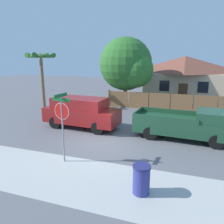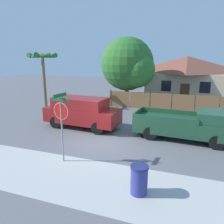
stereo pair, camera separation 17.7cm
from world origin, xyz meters
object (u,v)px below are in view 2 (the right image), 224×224
object	(u,v)px
house	(186,77)
stop_sign	(61,116)
trash_bin	(139,180)
oak_tree	(129,65)
palm_tree	(43,61)
orange_pickup	(188,125)
red_suv	(82,112)

from	to	relation	value
house	stop_sign	world-z (taller)	house
trash_bin	oak_tree	bearing A→B (deg)	106.62
palm_tree	orange_pickup	world-z (taller)	palm_tree
red_suv	trash_bin	xyz separation A→B (m)	(5.19, -5.93, -0.56)
house	red_suv	size ratio (longest dim) A/B	1.77
stop_sign	red_suv	bearing A→B (deg)	113.56
stop_sign	palm_tree	bearing A→B (deg)	135.79
house	oak_tree	size ratio (longest dim) A/B	1.38
orange_pickup	oak_tree	bearing A→B (deg)	128.14
house	trash_bin	distance (m)	19.61
red_suv	stop_sign	bearing A→B (deg)	-68.82
oak_tree	trash_bin	distance (m)	15.31
red_suv	trash_bin	bearing A→B (deg)	-45.05
house	orange_pickup	distance (m)	13.68
orange_pickup	trash_bin	xyz separation A→B (m)	(-1.47, -5.92, -0.36)
red_suv	orange_pickup	xyz separation A→B (m)	(6.65, -0.02, -0.20)
palm_tree	stop_sign	bearing A→B (deg)	-50.39
house	orange_pickup	xyz separation A→B (m)	(0.52, -13.58, -1.58)
stop_sign	trash_bin	distance (m)	4.22
orange_pickup	stop_sign	world-z (taller)	stop_sign
house	palm_tree	bearing A→B (deg)	-142.94
palm_tree	house	bearing A→B (deg)	37.06
oak_tree	stop_sign	xyz separation A→B (m)	(0.55, -13.07, -1.75)
palm_tree	trash_bin	distance (m)	15.68
trash_bin	palm_tree	bearing A→B (deg)	137.41
orange_pickup	trash_bin	world-z (taller)	orange_pickup
oak_tree	orange_pickup	size ratio (longest dim) A/B	1.16
oak_tree	trash_bin	world-z (taller)	oak_tree
oak_tree	stop_sign	bearing A→B (deg)	-87.57
orange_pickup	trash_bin	distance (m)	6.11
palm_tree	red_suv	distance (m)	8.10
orange_pickup	stop_sign	bearing A→B (deg)	-134.27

